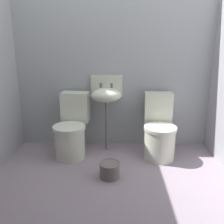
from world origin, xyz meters
name	(u,v)px	position (x,y,z in m)	size (l,w,h in m)	color
ground_plane	(111,186)	(0.00, 0.00, -0.04)	(2.98, 2.45, 0.08)	gray
wall_back	(114,59)	(0.00, 1.08, 1.19)	(2.98, 0.10, 2.37)	#9DA3A6
toilet_left	(72,131)	(-0.53, 0.67, 0.32)	(0.45, 0.63, 0.78)	silver
toilet_right	(159,132)	(0.59, 0.67, 0.32)	(0.41, 0.60, 0.78)	silver
sink	(106,95)	(-0.09, 0.86, 0.75)	(0.42, 0.35, 0.99)	slate
bucket	(110,170)	(-0.02, 0.12, 0.09)	(0.23, 0.23, 0.17)	slate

